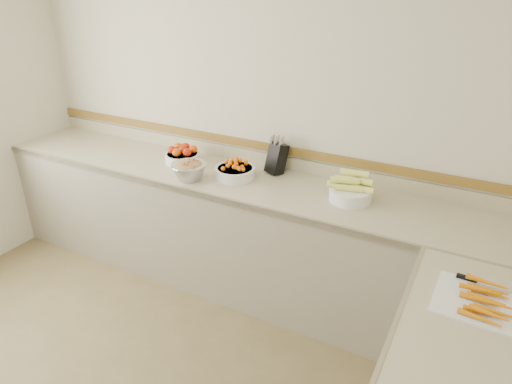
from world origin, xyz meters
The scene contains 8 objects.
back_wall centered at (0.00, 2.00, 1.30)m, with size 4.00×4.00×0.00m, color beige.
counter_back centered at (0.00, 1.68, 0.45)m, with size 4.00×0.65×1.08m.
knife_block centered at (0.23, 1.90, 1.02)m, with size 0.17×0.18×0.29m.
tomato_bowl centered at (-0.50, 1.75, 0.96)m, with size 0.27×0.27×0.13m.
cherry_tomato_bowl centered at (0.00, 1.68, 0.95)m, with size 0.29×0.29×0.15m.
corn_bowl centered at (0.84, 1.71, 0.97)m, with size 0.30×0.27×0.20m.
rhubarb_bowl centered at (-0.26, 1.50, 0.97)m, with size 0.26×0.26×0.15m.
cutting_board centered at (1.68, 0.98, 0.92)m, with size 0.44×0.35×0.06m.
Camera 1 is at (1.55, -0.89, 2.21)m, focal length 32.00 mm.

